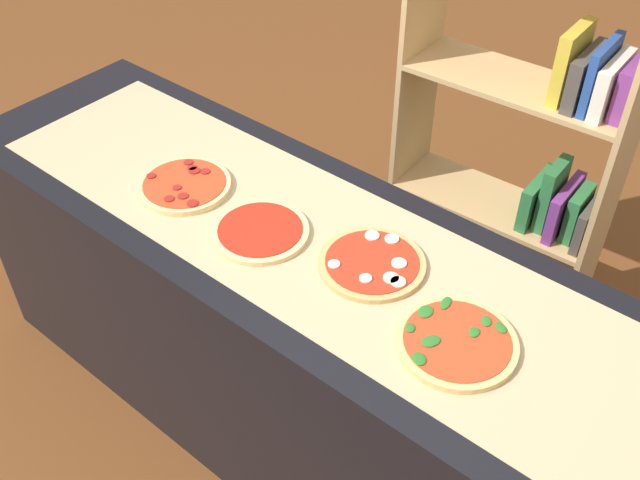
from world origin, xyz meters
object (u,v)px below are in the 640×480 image
pizza_pepperoni_0 (185,185)px  pizza_mozzarella_2 (372,263)px  pizza_plain_1 (260,231)px  pizza_spinach_3 (456,342)px  bookshelf (529,170)px

pizza_pepperoni_0 → pizza_mozzarella_2: bearing=7.4°
pizza_pepperoni_0 → pizza_plain_1: pizza_pepperoni_0 is taller
pizza_spinach_3 → pizza_mozzarella_2: bearing=163.4°
pizza_spinach_3 → bookshelf: bookshelf is taller
pizza_plain_1 → pizza_spinach_3: (0.64, -0.00, 0.00)m
pizza_mozzarella_2 → bookshelf: bearing=88.1°
pizza_plain_1 → pizza_mozzarella_2: (0.32, 0.09, 0.00)m
pizza_mozzarella_2 → pizza_pepperoni_0: bearing=-172.6°
pizza_pepperoni_0 → bookshelf: bookshelf is taller
pizza_pepperoni_0 → bookshelf: (0.67, 0.99, -0.19)m
pizza_plain_1 → bookshelf: bearing=70.7°
pizza_plain_1 → bookshelf: size_ratio=0.18×
pizza_pepperoni_0 → bookshelf: bearing=55.9°
bookshelf → pizza_mozzarella_2: bearing=-91.9°
pizza_spinach_3 → bookshelf: size_ratio=0.19×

